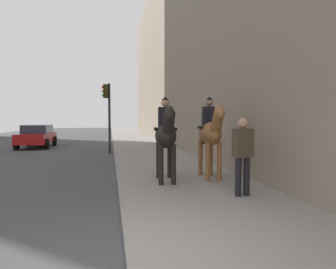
# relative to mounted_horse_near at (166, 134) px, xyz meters

# --- Properties ---
(sidewalk_slab) EXTENTS (120.00, 3.68, 0.12)m
(sidewalk_slab) POSITION_rel_mounted_horse_near_xyz_m (-4.26, -0.56, -1.33)
(sidewalk_slab) COLOR gray
(sidewalk_slab) RESTS_ON ground
(mounted_horse_near) EXTENTS (2.15, 0.70, 2.29)m
(mounted_horse_near) POSITION_rel_mounted_horse_near_xyz_m (0.00, 0.00, 0.00)
(mounted_horse_near) COLOR black
(mounted_horse_near) RESTS_ON sidewalk_slab
(mounted_horse_far) EXTENTS (2.15, 0.70, 2.32)m
(mounted_horse_far) POSITION_rel_mounted_horse_near_xyz_m (0.19, -1.32, 0.03)
(mounted_horse_far) COLOR brown
(mounted_horse_far) RESTS_ON sidewalk_slab
(pedestrian_greeting) EXTENTS (0.28, 0.41, 1.70)m
(pedestrian_greeting) POSITION_rel_mounted_horse_near_xyz_m (-1.75, -1.36, -0.30)
(pedestrian_greeting) COLOR black
(pedestrian_greeting) RESTS_ON sidewalk_slab
(car_near_lane) EXTENTS (3.99, 1.91, 1.44)m
(car_near_lane) POSITION_rel_mounted_horse_near_xyz_m (12.06, 6.06, -0.63)
(car_near_lane) COLOR maroon
(car_near_lane) RESTS_ON ground
(traffic_light_near_curb) EXTENTS (0.20, 0.44, 3.66)m
(traffic_light_near_curb) POSITION_rel_mounted_horse_near_xyz_m (7.78, 1.59, 1.07)
(traffic_light_near_curb) COLOR black
(traffic_light_near_curb) RESTS_ON ground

